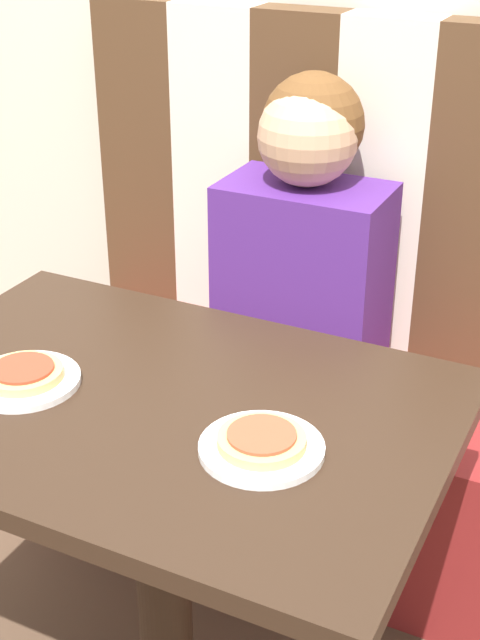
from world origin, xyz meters
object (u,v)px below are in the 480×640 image
object	(u,v)px
person	(305,229)
plate_right	(262,448)
pizza_right	(262,440)
plate_left	(24,381)
pizza_left	(23,373)

from	to	relation	value
person	plate_right	bearing A→B (deg)	-72.52
person	plate_right	xyz separation A→B (m)	(0.22, -0.69, -0.06)
person	pizza_right	size ratio (longest dim) A/B	5.07
person	plate_left	distance (m)	0.72
plate_left	pizza_left	distance (m)	0.02
plate_right	pizza_left	bearing A→B (deg)	180.00
person	pizza_right	xyz separation A→B (m)	(0.22, -0.69, -0.05)
plate_left	pizza_right	distance (m)	0.43
pizza_right	plate_right	bearing A→B (deg)	-165.96
person	pizza_left	distance (m)	0.72
person	plate_right	size ratio (longest dim) A/B	3.57
plate_left	plate_right	size ratio (longest dim) A/B	1.00
plate_right	pizza_left	distance (m)	0.43
person	plate_right	world-z (taller)	person
plate_right	pizza_right	size ratio (longest dim) A/B	1.42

